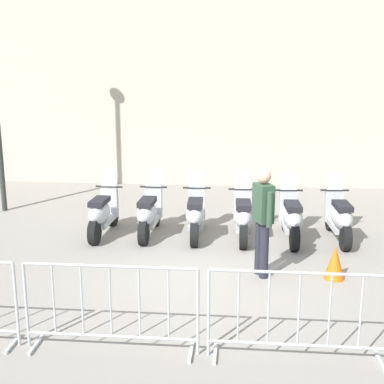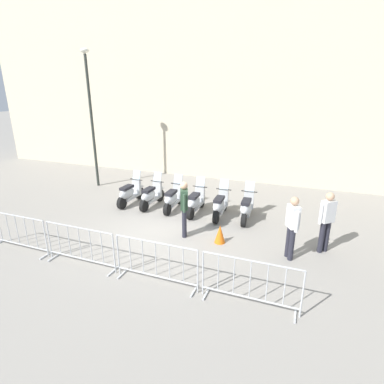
# 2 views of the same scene
# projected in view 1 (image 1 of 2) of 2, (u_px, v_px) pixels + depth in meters

# --- Properties ---
(ground_plane) EXTENTS (120.00, 120.00, 0.00)m
(ground_plane) POSITION_uv_depth(u_px,v_px,m) (213.00, 278.00, 8.25)
(ground_plane) COLOR gray
(motorcycle_0) EXTENTS (0.56, 1.73, 1.24)m
(motorcycle_0) POSITION_uv_depth(u_px,v_px,m) (102.00, 213.00, 10.22)
(motorcycle_0) COLOR black
(motorcycle_0) RESTS_ON ground
(motorcycle_1) EXTENTS (0.56, 1.72, 1.24)m
(motorcycle_1) POSITION_uv_depth(u_px,v_px,m) (149.00, 214.00, 10.20)
(motorcycle_1) COLOR black
(motorcycle_1) RESTS_ON ground
(motorcycle_2) EXTENTS (0.56, 1.72, 1.24)m
(motorcycle_2) POSITION_uv_depth(u_px,v_px,m) (196.00, 215.00, 10.11)
(motorcycle_2) COLOR black
(motorcycle_2) RESTS_ON ground
(motorcycle_3) EXTENTS (0.56, 1.72, 1.24)m
(motorcycle_3) POSITION_uv_depth(u_px,v_px,m) (243.00, 217.00, 9.99)
(motorcycle_3) COLOR black
(motorcycle_3) RESTS_ON ground
(motorcycle_4) EXTENTS (0.56, 1.72, 1.24)m
(motorcycle_4) POSITION_uv_depth(u_px,v_px,m) (291.00, 218.00, 9.90)
(motorcycle_4) COLOR black
(motorcycle_4) RESTS_ON ground
(motorcycle_5) EXTENTS (0.56, 1.72, 1.24)m
(motorcycle_5) POSITION_uv_depth(u_px,v_px,m) (339.00, 218.00, 9.90)
(motorcycle_5) COLOR black
(motorcycle_5) RESTS_ON ground
(barrier_segment_1) EXTENTS (2.05, 0.49, 1.07)m
(barrier_segment_1) POSITION_uv_depth(u_px,v_px,m) (111.00, 309.00, 6.00)
(barrier_segment_1) COLOR #B2B5B7
(barrier_segment_1) RESTS_ON ground
(barrier_segment_2) EXTENTS (2.05, 0.49, 1.07)m
(barrier_segment_2) POSITION_uv_depth(u_px,v_px,m) (299.00, 317.00, 5.81)
(barrier_segment_2) COLOR #B2B5B7
(barrier_segment_2) RESTS_ON ground
(officer_by_barriers) EXTENTS (0.34, 0.52, 1.73)m
(officer_by_barriers) POSITION_uv_depth(u_px,v_px,m) (263.00, 216.00, 8.11)
(officer_by_barriers) COLOR #23232D
(officer_by_barriers) RESTS_ON ground
(traffic_cone) EXTENTS (0.32, 0.32, 0.55)m
(traffic_cone) POSITION_uv_depth(u_px,v_px,m) (335.00, 262.00, 8.14)
(traffic_cone) COLOR orange
(traffic_cone) RESTS_ON ground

